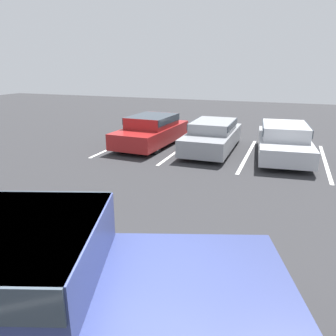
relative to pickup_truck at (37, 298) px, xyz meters
name	(u,v)px	position (x,y,z in m)	size (l,w,h in m)	color
stall_stripe_a	(122,143)	(-4.50, 10.31, -0.88)	(0.12, 5.13, 0.01)	white
stall_stripe_b	(180,149)	(-1.74, 10.31, -0.88)	(0.12, 5.13, 0.01)	white
stall_stripe_c	(248,155)	(1.03, 10.31, -0.88)	(0.12, 5.13, 0.01)	white
stall_stripe_d	(325,162)	(3.79, 10.31, -0.88)	(0.12, 5.13, 0.01)	white
pickup_truck	(37,298)	(0.00, 0.00, 0.00)	(6.01, 3.81, 1.77)	navy
parked_sedan_a	(152,130)	(-3.11, 10.49, -0.20)	(2.01, 4.39, 1.29)	maroon
parked_sedan_b	(213,135)	(-0.44, 10.52, -0.24)	(1.76, 4.34, 1.21)	gray
parked_sedan_c	(284,140)	(2.30, 10.50, -0.22)	(2.22, 4.62, 1.25)	#B7BABF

